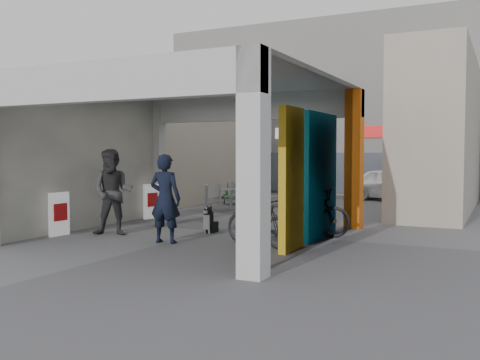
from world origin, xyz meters
The scene contains 21 objects.
ground centered at (0.00, 0.00, 0.00)m, with size 90.00×90.00×0.00m, color #5C5C61.
arcade_canopy centered at (0.54, -0.82, 2.30)m, with size 6.40×6.45×6.40m.
far_building centered at (0.00, 13.99, 3.99)m, with size 18.00×4.08×8.00m.
plaza_bldg_left centered at (-4.50, 7.50, 2.50)m, with size 2.00×9.00×5.00m, color #B3A694.
plaza_bldg_right centered at (4.50, 7.50, 2.50)m, with size 2.00×9.00×5.00m, color #B3A694.
bollard_left centered at (-1.51, 2.36, 0.48)m, with size 0.09×0.09×0.96m, color gray.
bollard_center centered at (0.10, 2.26, 0.48)m, with size 0.09×0.09×0.96m, color gray.
bollard_right centered at (1.50, 2.37, 0.41)m, with size 0.09×0.09×0.82m, color gray.
advert_board_near centered at (-2.75, -2.24, 0.51)m, with size 0.13×0.55×1.00m.
advert_board_far centered at (-2.75, 1.33, 0.51)m, with size 0.19×0.55×1.00m.
cafe_set centered at (-1.61, 4.20, 0.32)m, with size 1.47×1.19×0.89m.
produce_stand centered at (-2.31, 6.19, 0.32)m, with size 1.21×0.66×0.80m.
crate_stack centered at (0.40, 8.10, 0.28)m, with size 0.47×0.37×0.56m.
border_collie centered at (0.12, -0.30, 0.27)m, with size 0.25×0.48×0.67m.
man_with_dog centered at (-0.01, -1.97, 0.94)m, with size 0.69×0.45×1.89m, color black.
man_back_turned centered at (-1.70, -1.62, 1.00)m, with size 0.97×0.76×2.00m, color #363638.
man_elderly centered at (2.00, 1.24, 0.90)m, with size 0.88×0.57×1.80m, color #5C83B4.
man_crates centered at (0.51, 6.58, 0.98)m, with size 1.14×0.48×1.95m, color black.
bicycle_front centered at (2.30, 0.28, 0.55)m, with size 0.73×2.09×1.10m, color black.
bicycle_rear centered at (1.91, -1.46, 0.51)m, with size 0.48×1.69×1.02m, color black.
white_van centered at (2.52, 10.22, 0.65)m, with size 1.53×3.81×1.30m, color white.
Camera 1 is at (6.41, -11.33, 1.93)m, focal length 40.00 mm.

